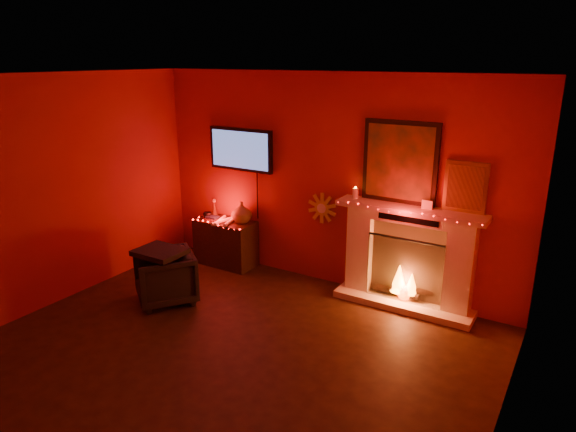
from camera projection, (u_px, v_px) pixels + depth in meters
The scene contains 6 objects.
room at pixel (195, 239), 4.44m from camera, with size 5.00×5.00×5.00m.
fireplace at pixel (408, 247), 6.00m from camera, with size 1.72×0.40×2.18m.
tv at pixel (241, 150), 6.99m from camera, with size 1.00×0.07×1.24m.
sunburst_clock at pixel (322, 208), 6.59m from camera, with size 0.40×0.03×0.40m.
console_table at pixel (227, 239), 7.29m from camera, with size 0.86×0.50×0.95m.
armchair at pixel (165, 277), 6.20m from camera, with size 0.67×0.69×0.63m, color black.
Camera 1 is at (2.86, -3.15, 2.86)m, focal length 32.00 mm.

